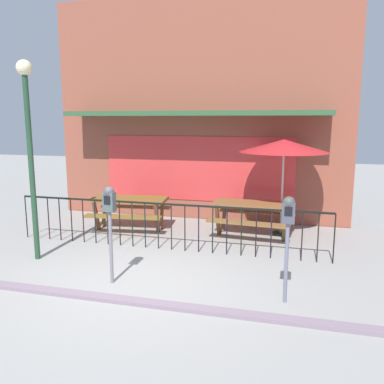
# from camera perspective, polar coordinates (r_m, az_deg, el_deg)

# --- Properties ---
(ground) EXTENTS (40.00, 40.00, 0.00)m
(ground) POSITION_cam_1_polar(r_m,az_deg,el_deg) (6.77, -8.94, -12.77)
(ground) COLOR gray
(pub_storefront) EXTENTS (7.82, 1.45, 5.75)m
(pub_storefront) POSITION_cam_1_polar(r_m,az_deg,el_deg) (10.76, 1.03, 11.45)
(pub_storefront) COLOR brown
(pub_storefront) RESTS_ON ground
(patio_fence_front) EXTENTS (6.59, 0.04, 0.97)m
(patio_fence_front) POSITION_cam_1_polar(r_m,az_deg,el_deg) (8.18, -3.92, -3.70)
(patio_fence_front) COLOR black
(patio_fence_front) RESTS_ON ground
(picnic_table_left) EXTENTS (1.95, 1.56, 0.79)m
(picnic_table_left) POSITION_cam_1_polar(r_m,az_deg,el_deg) (9.80, -8.89, -1.76)
(picnic_table_left) COLOR brown
(picnic_table_left) RESTS_ON ground
(picnic_table_right) EXTENTS (1.91, 1.51, 0.79)m
(picnic_table_right) POSITION_cam_1_polar(r_m,az_deg,el_deg) (9.19, 8.63, -2.56)
(picnic_table_right) COLOR brown
(picnic_table_right) RESTS_ON ground
(patio_umbrella) EXTENTS (1.99, 1.99, 2.20)m
(patio_umbrella) POSITION_cam_1_polar(r_m,az_deg,el_deg) (9.23, 12.96, 6.35)
(patio_umbrella) COLOR black
(patio_umbrella) RESTS_ON ground
(parking_meter_near) EXTENTS (0.18, 0.17, 1.60)m
(parking_meter_near) POSITION_cam_1_polar(r_m,az_deg,el_deg) (6.49, -11.67, -2.42)
(parking_meter_near) COLOR slate
(parking_meter_near) RESTS_ON ground
(parking_meter_far) EXTENTS (0.18, 0.17, 1.58)m
(parking_meter_far) POSITION_cam_1_polar(r_m,az_deg,el_deg) (5.83, 13.52, -4.09)
(parking_meter_far) COLOR slate
(parking_meter_far) RESTS_ON ground
(street_lamp) EXTENTS (0.28, 0.28, 3.68)m
(street_lamp) POSITION_cam_1_polar(r_m,az_deg,el_deg) (7.93, -22.22, 8.00)
(street_lamp) COLOR #22452C
(street_lamp) RESTS_ON ground
(curb_edge) EXTENTS (10.95, 0.20, 0.11)m
(curb_edge) POSITION_cam_1_polar(r_m,az_deg,el_deg) (6.25, -11.33, -14.88)
(curb_edge) COLOR gray
(curb_edge) RESTS_ON ground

